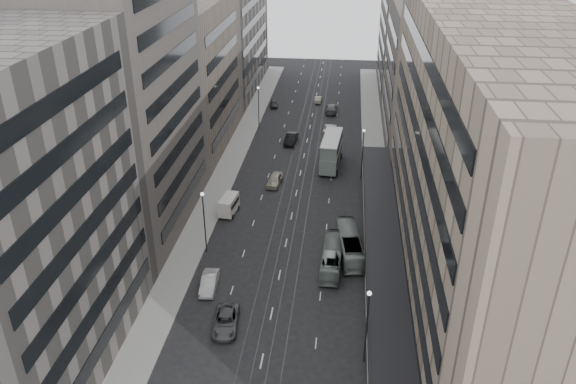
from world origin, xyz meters
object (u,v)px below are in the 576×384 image
at_px(bus_near, 332,257).
at_px(sedan_1, 209,282).
at_px(double_decker, 331,151).
at_px(bus_far, 349,244).
at_px(sedan_2, 226,321).
at_px(panel_van, 229,205).

relative_size(bus_near, sedan_1, 1.98).
xyz_separation_m(bus_near, double_decker, (-1.27, 28.49, 1.50)).
distance_m(bus_far, sedan_2, 19.51).
bearing_deg(sedan_2, sedan_1, 111.66).
bearing_deg(bus_near, panel_van, -35.17).
bearing_deg(bus_near, bus_far, -123.07).
bearing_deg(bus_far, double_decker, -90.24).
distance_m(panel_van, sedan_1, 17.15).
relative_size(double_decker, panel_van, 2.25).
relative_size(double_decker, sedan_2, 1.78).
bearing_deg(bus_near, sedan_1, 25.33).
height_order(bus_near, sedan_2, bus_near).
height_order(bus_far, sedan_2, bus_far).
bearing_deg(sedan_2, bus_near, 43.75).
distance_m(bus_near, sedan_2, 15.99).
relative_size(panel_van, sedan_1, 0.90).
distance_m(bus_near, double_decker, 28.56).
xyz_separation_m(bus_far, panel_van, (-16.84, 8.31, 0.01)).
distance_m(double_decker, sedan_2, 41.68).
bearing_deg(sedan_1, double_decker, 66.45).
bearing_deg(panel_van, bus_far, -19.37).
xyz_separation_m(double_decker, sedan_2, (-9.14, -40.61, -2.06)).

